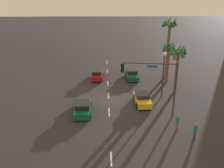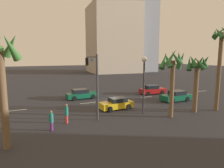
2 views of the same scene
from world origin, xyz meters
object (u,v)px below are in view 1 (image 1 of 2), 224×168
car_0 (132,74)px  palm_tree_1 (169,33)px  streetlamp (164,66)px  car_2 (83,107)px  pedestrian_0 (195,131)px  palm_tree_0 (178,56)px  car_1 (97,75)px  car_3 (142,99)px  palm_tree_3 (169,52)px  traffic_signal (156,79)px  pedestrian_1 (177,122)px

car_0 → palm_tree_1: bearing=97.9°
streetlamp → car_2: bearing=-68.2°
pedestrian_0 → palm_tree_0: (-11.54, 1.24, 4.20)m
car_0 → car_1: 5.51m
palm_tree_0 → palm_tree_1: size_ratio=0.72×
car_2 → pedestrian_0: bearing=62.7°
car_0 → streetlamp: 8.89m
car_3 → car_1: bearing=-148.4°
car_1 → car_3: (9.42, 5.79, -0.05)m
car_0 → streetlamp: streetlamp is taller
car_1 → car_3: car_1 is taller
pedestrian_0 → palm_tree_3: size_ratio=0.27×
palm_tree_0 → car_1: bearing=-117.8°
traffic_signal → pedestrian_0: bearing=32.0°
car_0 → car_1: size_ratio=0.98×
car_3 → palm_tree_3: palm_tree_3 is taller
traffic_signal → streetlamp: bearing=158.6°
streetlamp → traffic_signal: bearing=-21.4°
car_3 → traffic_signal: (3.14, 0.87, 3.73)m
car_1 → pedestrian_0: 19.74m
pedestrian_0 → palm_tree_0: bearing=173.9°
palm_tree_0 → palm_tree_1: palm_tree_1 is taller
car_1 → car_2: bearing=-7.0°
car_3 → palm_tree_3: size_ratio=0.62×
pedestrian_0 → palm_tree_1: bearing=174.9°
car_1 → traffic_signal: 14.69m
car_2 → car_1: bearing=173.0°
car_2 → palm_tree_1: palm_tree_1 is taller
car_1 → streetlamp: (7.56, 8.62, 3.61)m
car_0 → car_3: 9.36m
traffic_signal → pedestrian_1: size_ratio=3.47×
car_2 → traffic_signal: (0.99, 8.08, 3.70)m
traffic_signal → palm_tree_1: (-13.29, 4.53, 2.78)m
palm_tree_0 → palm_tree_1: (-6.44, 0.36, 2.03)m
car_2 → traffic_signal: bearing=83.0°
car_3 → traffic_signal: size_ratio=0.63×
car_3 → palm_tree_1: palm_tree_1 is taller
pedestrian_0 → pedestrian_1: (-1.51, -1.27, 0.07)m
car_3 → pedestrian_0: size_ratio=2.32×
streetlamp → palm_tree_3: (-5.51, 1.97, 0.44)m
pedestrian_0 → palm_tree_1: size_ratio=0.18×
car_3 → palm_tree_3: bearing=146.9°
car_1 → traffic_signal: (12.57, 6.66, 3.68)m
pedestrian_1 → palm_tree_3: size_ratio=0.29×
traffic_signal → palm_tree_3: palm_tree_3 is taller
car_3 → palm_tree_3: (-7.37, 4.80, 4.10)m
car_0 → palm_tree_0: palm_tree_0 is taller
car_1 → streetlamp: 12.02m
car_2 → palm_tree_0: palm_tree_0 is taller
pedestrian_0 → palm_tree_0: palm_tree_0 is taller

